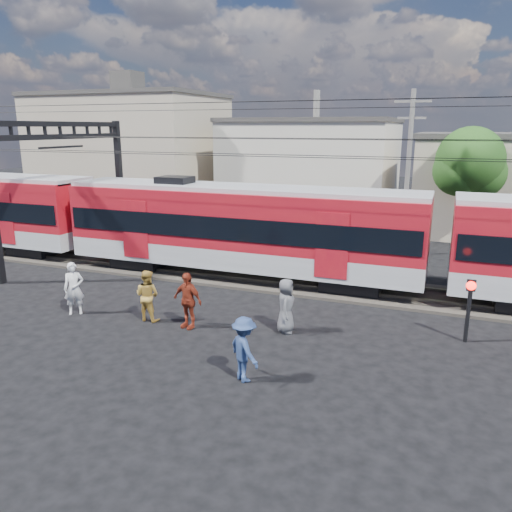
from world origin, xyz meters
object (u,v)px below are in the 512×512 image
at_px(pedestrian_c, 244,349).
at_px(crossing_signal, 470,299).
at_px(commuter_train, 244,226).
at_px(pedestrian_a, 74,288).

height_order(pedestrian_c, crossing_signal, crossing_signal).
relative_size(commuter_train, crossing_signal, 24.20).
bearing_deg(pedestrian_a, crossing_signal, -25.71).
xyz_separation_m(pedestrian_a, pedestrian_c, (7.69, -2.40, -0.06)).
distance_m(commuter_train, pedestrian_a, 7.68).
relative_size(pedestrian_a, pedestrian_c, 1.07).
xyz_separation_m(commuter_train, crossing_signal, (9.22, -3.88, -0.96)).
distance_m(pedestrian_a, crossing_signal, 13.57).
distance_m(pedestrian_a, pedestrian_c, 8.05).
height_order(pedestrian_a, pedestrian_c, pedestrian_a).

